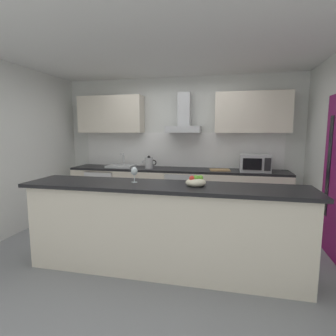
{
  "coord_description": "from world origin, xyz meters",
  "views": [
    {
      "loc": [
        0.92,
        -3.4,
        1.58
      ],
      "look_at": [
        0.07,
        0.39,
        1.05
      ],
      "focal_mm": 28.61,
      "sensor_mm": 36.0,
      "label": 1
    }
  ],
  "objects_px": {
    "fruit_bowl": "(196,182)",
    "chopping_board": "(220,170)",
    "refrigerator": "(105,191)",
    "microwave": "(255,163)",
    "oven": "(182,193)",
    "range_hood": "(184,120)",
    "sink": "(121,166)",
    "wine_glass": "(134,172)",
    "kettle": "(149,163)"
  },
  "relations": [
    {
      "from": "fruit_bowl",
      "to": "chopping_board",
      "type": "height_order",
      "value": "fruit_bowl"
    },
    {
      "from": "refrigerator",
      "to": "microwave",
      "type": "height_order",
      "value": "microwave"
    },
    {
      "from": "oven",
      "to": "fruit_bowl",
      "type": "height_order",
      "value": "fruit_bowl"
    },
    {
      "from": "range_hood",
      "to": "refrigerator",
      "type": "bearing_deg",
      "value": -175.11
    },
    {
      "from": "oven",
      "to": "range_hood",
      "type": "bearing_deg",
      "value": 90.0
    },
    {
      "from": "microwave",
      "to": "refrigerator",
      "type": "bearing_deg",
      "value": 179.49
    },
    {
      "from": "sink",
      "to": "chopping_board",
      "type": "height_order",
      "value": "sink"
    },
    {
      "from": "microwave",
      "to": "wine_glass",
      "type": "relative_size",
      "value": 2.81
    },
    {
      "from": "kettle",
      "to": "chopping_board",
      "type": "bearing_deg",
      "value": 0.44
    },
    {
      "from": "range_hood",
      "to": "chopping_board",
      "type": "relative_size",
      "value": 2.12
    },
    {
      "from": "refrigerator",
      "to": "range_hood",
      "type": "relative_size",
      "value": 1.18
    },
    {
      "from": "microwave",
      "to": "sink",
      "type": "height_order",
      "value": "microwave"
    },
    {
      "from": "refrigerator",
      "to": "microwave",
      "type": "distance_m",
      "value": 2.87
    },
    {
      "from": "chopping_board",
      "to": "kettle",
      "type": "bearing_deg",
      "value": -179.56
    },
    {
      "from": "oven",
      "to": "chopping_board",
      "type": "height_order",
      "value": "chopping_board"
    },
    {
      "from": "refrigerator",
      "to": "sink",
      "type": "distance_m",
      "value": 0.61
    },
    {
      "from": "sink",
      "to": "refrigerator",
      "type": "bearing_deg",
      "value": -177.75
    },
    {
      "from": "kettle",
      "to": "chopping_board",
      "type": "relative_size",
      "value": 0.85
    },
    {
      "from": "refrigerator",
      "to": "microwave",
      "type": "relative_size",
      "value": 1.7
    },
    {
      "from": "oven",
      "to": "sink",
      "type": "distance_m",
      "value": 1.28
    },
    {
      "from": "sink",
      "to": "range_hood",
      "type": "xyz_separation_m",
      "value": [
        1.2,
        0.12,
        0.86
      ]
    },
    {
      "from": "sink",
      "to": "fruit_bowl",
      "type": "xyz_separation_m",
      "value": [
        1.67,
        -1.97,
        0.12
      ]
    },
    {
      "from": "microwave",
      "to": "chopping_board",
      "type": "relative_size",
      "value": 1.47
    },
    {
      "from": "range_hood",
      "to": "microwave",
      "type": "bearing_deg",
      "value": -7.15
    },
    {
      "from": "oven",
      "to": "kettle",
      "type": "xyz_separation_m",
      "value": [
        -0.63,
        -0.03,
        0.55
      ]
    },
    {
      "from": "wine_glass",
      "to": "fruit_bowl",
      "type": "bearing_deg",
      "value": -3.04
    },
    {
      "from": "sink",
      "to": "microwave",
      "type": "bearing_deg",
      "value": -0.91
    },
    {
      "from": "kettle",
      "to": "wine_glass",
      "type": "xyz_separation_m",
      "value": [
        0.39,
        -1.89,
        0.12
      ]
    },
    {
      "from": "microwave",
      "to": "range_hood",
      "type": "distance_m",
      "value": 1.46
    },
    {
      "from": "wine_glass",
      "to": "oven",
      "type": "bearing_deg",
      "value": 82.91
    },
    {
      "from": "chopping_board",
      "to": "range_hood",
      "type": "bearing_deg",
      "value": 167.1
    },
    {
      "from": "microwave",
      "to": "fruit_bowl",
      "type": "relative_size",
      "value": 2.27
    },
    {
      "from": "fruit_bowl",
      "to": "microwave",
      "type": "bearing_deg",
      "value": 67.87
    },
    {
      "from": "oven",
      "to": "microwave",
      "type": "height_order",
      "value": "microwave"
    },
    {
      "from": "fruit_bowl",
      "to": "oven",
      "type": "bearing_deg",
      "value": 103.5
    },
    {
      "from": "wine_glass",
      "to": "fruit_bowl",
      "type": "distance_m",
      "value": 0.71
    },
    {
      "from": "microwave",
      "to": "kettle",
      "type": "bearing_deg",
      "value": -179.82
    },
    {
      "from": "refrigerator",
      "to": "wine_glass",
      "type": "relative_size",
      "value": 4.78
    },
    {
      "from": "wine_glass",
      "to": "range_hood",
      "type": "bearing_deg",
      "value": 83.36
    },
    {
      "from": "refrigerator",
      "to": "sink",
      "type": "bearing_deg",
      "value": 2.25
    },
    {
      "from": "sink",
      "to": "range_hood",
      "type": "distance_m",
      "value": 1.48
    },
    {
      "from": "kettle",
      "to": "fruit_bowl",
      "type": "relative_size",
      "value": 1.31
    },
    {
      "from": "sink",
      "to": "kettle",
      "type": "height_order",
      "value": "sink"
    },
    {
      "from": "microwave",
      "to": "chopping_board",
      "type": "xyz_separation_m",
      "value": [
        -0.59,
        0.0,
        -0.14
      ]
    },
    {
      "from": "kettle",
      "to": "chopping_board",
      "type": "distance_m",
      "value": 1.3
    },
    {
      "from": "refrigerator",
      "to": "chopping_board",
      "type": "height_order",
      "value": "chopping_board"
    },
    {
      "from": "range_hood",
      "to": "wine_glass",
      "type": "bearing_deg",
      "value": -96.64
    },
    {
      "from": "range_hood",
      "to": "chopping_board",
      "type": "bearing_deg",
      "value": -12.9
    },
    {
      "from": "wine_glass",
      "to": "chopping_board",
      "type": "relative_size",
      "value": 0.52
    },
    {
      "from": "wine_glass",
      "to": "refrigerator",
      "type": "bearing_deg",
      "value": 124.29
    }
  ]
}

